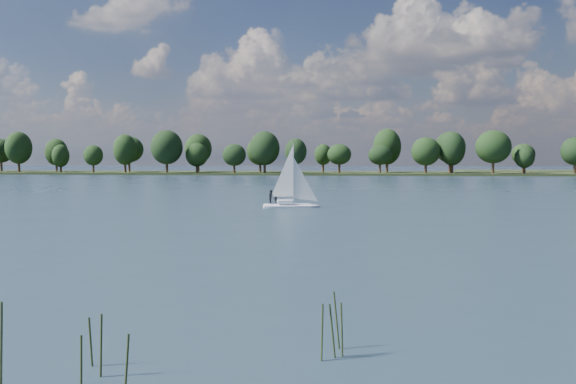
# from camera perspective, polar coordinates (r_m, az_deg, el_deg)

# --- Properties ---
(ground) EXTENTS (700.00, 700.00, 0.00)m
(ground) POSITION_cam_1_polar(r_m,az_deg,el_deg) (126.75, 2.84, 0.30)
(ground) COLOR #233342
(ground) RESTS_ON ground
(far_shore) EXTENTS (660.00, 40.00, 1.50)m
(far_shore) POSITION_cam_1_polar(r_m,az_deg,el_deg) (238.54, 4.70, 1.59)
(far_shore) COLOR black
(far_shore) RESTS_ON ground
(sailboat) EXTENTS (6.53, 3.27, 8.28)m
(sailboat) POSITION_cam_1_polar(r_m,az_deg,el_deg) (78.43, 0.01, 0.29)
(sailboat) COLOR white
(sailboat) RESTS_ON ground
(treeline) EXTENTS (562.87, 73.78, 18.50)m
(treeline) POSITION_cam_1_polar(r_m,az_deg,el_deg) (234.90, 4.30, 3.56)
(treeline) COLOR black
(treeline) RESTS_ON ground
(reeds) EXTENTS (59.03, 10.55, 2.16)m
(reeds) POSITION_cam_1_polar(r_m,az_deg,el_deg) (19.24, -18.18, -12.92)
(reeds) COLOR #283316
(reeds) RESTS_ON ground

